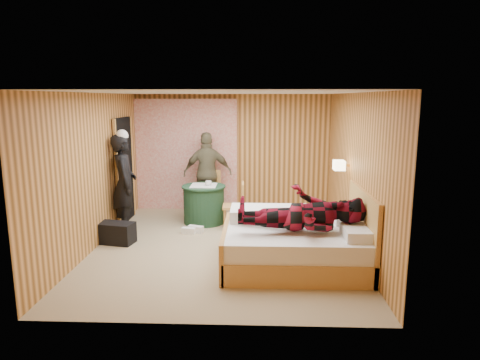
{
  "coord_description": "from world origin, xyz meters",
  "views": [
    {
      "loc": [
        0.52,
        -6.74,
        2.42
      ],
      "look_at": [
        0.25,
        0.36,
        1.05
      ],
      "focal_mm": 32.0,
      "sensor_mm": 36.0,
      "label": 1
    }
  ],
  "objects_px": {
    "wall_lamp": "(339,165)",
    "man_at_table": "(208,173)",
    "woman_standing": "(124,184)",
    "chair_far": "(209,189)",
    "chair_near": "(237,202)",
    "nightstand": "(337,229)",
    "man_on_bed": "(301,203)",
    "duffel_bag": "(115,233)",
    "round_table": "(204,204)",
    "bed": "(297,243)"
  },
  "relations": [
    {
      "from": "woman_standing",
      "to": "chair_near",
      "type": "bearing_deg",
      "value": -98.65
    },
    {
      "from": "chair_near",
      "to": "woman_standing",
      "type": "distance_m",
      "value": 2.08
    },
    {
      "from": "woman_standing",
      "to": "round_table",
      "type": "bearing_deg",
      "value": -81.7
    },
    {
      "from": "wall_lamp",
      "to": "nightstand",
      "type": "height_order",
      "value": "wall_lamp"
    },
    {
      "from": "round_table",
      "to": "man_on_bed",
      "type": "xyz_separation_m",
      "value": [
        1.65,
        -2.33,
        0.61
      ]
    },
    {
      "from": "round_table",
      "to": "man_at_table",
      "type": "height_order",
      "value": "man_at_table"
    },
    {
      "from": "man_at_table",
      "to": "round_table",
      "type": "bearing_deg",
      "value": 82.17
    },
    {
      "from": "wall_lamp",
      "to": "round_table",
      "type": "bearing_deg",
      "value": 159.61
    },
    {
      "from": "bed",
      "to": "chair_far",
      "type": "bearing_deg",
      "value": 119.85
    },
    {
      "from": "man_at_table",
      "to": "wall_lamp",
      "type": "bearing_deg",
      "value": 138.53
    },
    {
      "from": "nightstand",
      "to": "chair_near",
      "type": "xyz_separation_m",
      "value": [
        -1.71,
        0.86,
        0.23
      ]
    },
    {
      "from": "chair_near",
      "to": "wall_lamp",
      "type": "bearing_deg",
      "value": 69.77
    },
    {
      "from": "chair_near",
      "to": "chair_far",
      "type": "bearing_deg",
      "value": -150.19
    },
    {
      "from": "man_on_bed",
      "to": "nightstand",
      "type": "bearing_deg",
      "value": 56.98
    },
    {
      "from": "nightstand",
      "to": "duffel_bag",
      "type": "distance_m",
      "value": 3.73
    },
    {
      "from": "round_table",
      "to": "chair_near",
      "type": "height_order",
      "value": "chair_near"
    },
    {
      "from": "man_at_table",
      "to": "duffel_bag",
      "type": "bearing_deg",
      "value": 47.79
    },
    {
      "from": "round_table",
      "to": "chair_far",
      "type": "xyz_separation_m",
      "value": [
        0.03,
        0.67,
        0.16
      ]
    },
    {
      "from": "woman_standing",
      "to": "man_at_table",
      "type": "xyz_separation_m",
      "value": [
        1.35,
        1.35,
        -0.03
      ]
    },
    {
      "from": "nightstand",
      "to": "man_at_table",
      "type": "bearing_deg",
      "value": 141.17
    },
    {
      "from": "chair_near",
      "to": "man_at_table",
      "type": "bearing_deg",
      "value": -149.96
    },
    {
      "from": "chair_far",
      "to": "duffel_bag",
      "type": "relative_size",
      "value": 1.49
    },
    {
      "from": "nightstand",
      "to": "man_at_table",
      "type": "relative_size",
      "value": 0.32
    },
    {
      "from": "chair_near",
      "to": "duffel_bag",
      "type": "distance_m",
      "value": 2.25
    },
    {
      "from": "chair_far",
      "to": "chair_near",
      "type": "xyz_separation_m",
      "value": [
        0.64,
        -1.01,
        -0.03
      ]
    },
    {
      "from": "round_table",
      "to": "duffel_bag",
      "type": "xyz_separation_m",
      "value": [
        -1.35,
        -1.26,
        -0.2
      ]
    },
    {
      "from": "duffel_bag",
      "to": "nightstand",
      "type": "bearing_deg",
      "value": 12.58
    },
    {
      "from": "man_at_table",
      "to": "man_on_bed",
      "type": "height_order",
      "value": "man_on_bed"
    },
    {
      "from": "bed",
      "to": "woman_standing",
      "type": "distance_m",
      "value": 3.36
    },
    {
      "from": "round_table",
      "to": "man_on_bed",
      "type": "bearing_deg",
      "value": -54.68
    },
    {
      "from": "nightstand",
      "to": "chair_near",
      "type": "relative_size",
      "value": 0.64
    },
    {
      "from": "woman_standing",
      "to": "chair_far",
      "type": "bearing_deg",
      "value": -63.7
    },
    {
      "from": "wall_lamp",
      "to": "man_at_table",
      "type": "distance_m",
      "value": 2.94
    },
    {
      "from": "bed",
      "to": "woman_standing",
      "type": "bearing_deg",
      "value": 153.89
    },
    {
      "from": "round_table",
      "to": "chair_far",
      "type": "relative_size",
      "value": 0.91
    },
    {
      "from": "chair_near",
      "to": "man_on_bed",
      "type": "bearing_deg",
      "value": 23.68
    },
    {
      "from": "chair_far",
      "to": "man_on_bed",
      "type": "relative_size",
      "value": 0.53
    },
    {
      "from": "woman_standing",
      "to": "man_on_bed",
      "type": "distance_m",
      "value": 3.44
    },
    {
      "from": "nightstand",
      "to": "round_table",
      "type": "bearing_deg",
      "value": 153.17
    },
    {
      "from": "nightstand",
      "to": "chair_far",
      "type": "bearing_deg",
      "value": 141.42
    },
    {
      "from": "chair_near",
      "to": "man_on_bed",
      "type": "distance_m",
      "value": 2.27
    },
    {
      "from": "nightstand",
      "to": "man_at_table",
      "type": "height_order",
      "value": "man_at_table"
    },
    {
      "from": "wall_lamp",
      "to": "man_at_table",
      "type": "relative_size",
      "value": 0.15
    },
    {
      "from": "bed",
      "to": "nightstand",
      "type": "relative_size",
      "value": 3.71
    },
    {
      "from": "duffel_bag",
      "to": "wall_lamp",
      "type": "bearing_deg",
      "value": 17.15
    },
    {
      "from": "wall_lamp",
      "to": "round_table",
      "type": "distance_m",
      "value": 2.74
    },
    {
      "from": "man_at_table",
      "to": "man_on_bed",
      "type": "distance_m",
      "value": 3.46
    },
    {
      "from": "bed",
      "to": "round_table",
      "type": "relative_size",
      "value": 2.44
    },
    {
      "from": "woman_standing",
      "to": "wall_lamp",
      "type": "bearing_deg",
      "value": -111.0
    },
    {
      "from": "duffel_bag",
      "to": "man_on_bed",
      "type": "bearing_deg",
      "value": -7.86
    }
  ]
}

